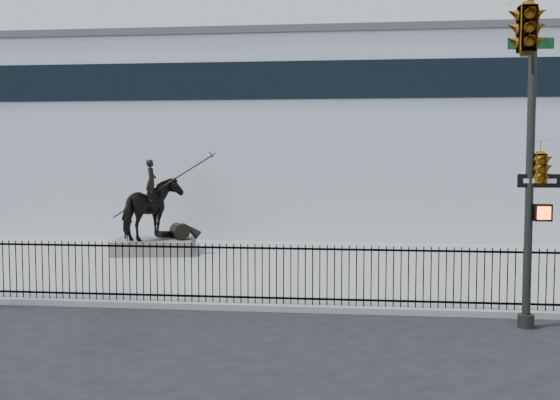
# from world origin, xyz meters

# --- Properties ---
(ground) EXTENTS (120.00, 120.00, 0.00)m
(ground) POSITION_xyz_m (0.00, 0.00, 0.00)
(ground) COLOR black
(ground) RESTS_ON ground
(plaza) EXTENTS (30.00, 12.00, 0.15)m
(plaza) POSITION_xyz_m (0.00, 7.00, 0.07)
(plaza) COLOR gray
(plaza) RESTS_ON ground
(building) EXTENTS (44.00, 14.00, 9.00)m
(building) POSITION_xyz_m (0.00, 20.00, 4.50)
(building) COLOR white
(building) RESTS_ON ground
(picket_fence) EXTENTS (22.10, 0.10, 1.50)m
(picket_fence) POSITION_xyz_m (0.00, 1.25, 0.90)
(picket_fence) COLOR black
(picket_fence) RESTS_ON plaza
(statue_plinth) EXTENTS (3.13, 2.34, 0.54)m
(statue_plinth) POSITION_xyz_m (-4.30, 9.02, 0.42)
(statue_plinth) COLOR #52504B
(statue_plinth) RESTS_ON plaza
(equestrian_statue) EXTENTS (3.70, 2.52, 3.15)m
(equestrian_statue) POSITION_xyz_m (-4.24, 9.02, 1.83)
(equestrian_statue) COLOR black
(equestrian_statue) RESTS_ON statue_plinth
(traffic_signal_right) EXTENTS (2.17, 6.86, 7.00)m
(traffic_signal_right) POSITION_xyz_m (6.47, -2.00, 4.85)
(traffic_signal_right) COLOR black
(traffic_signal_right) RESTS_ON ground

